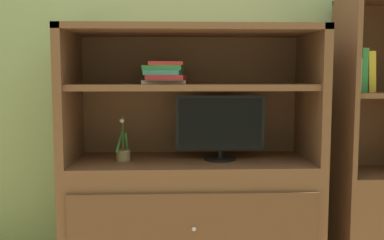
# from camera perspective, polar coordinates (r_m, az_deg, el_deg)

# --- Properties ---
(painted_rear_wall) EXTENTS (6.00, 0.10, 2.80)m
(painted_rear_wall) POSITION_cam_1_polar(r_m,az_deg,el_deg) (3.08, -0.30, 9.98)
(painted_rear_wall) COLOR #8C9E6B
(painted_rear_wall) RESTS_ON ground_plane
(media_console) EXTENTS (1.52, 0.63, 1.46)m
(media_console) POSITION_cam_1_polar(r_m,az_deg,el_deg) (2.82, -0.05, -8.58)
(media_console) COLOR brown
(media_console) RESTS_ON ground_plane
(tv_monitor) EXTENTS (0.54, 0.20, 0.39)m
(tv_monitor) POSITION_cam_1_polar(r_m,az_deg,el_deg) (2.75, 3.60, -0.82)
(tv_monitor) COLOR black
(tv_monitor) RESTS_ON media_console
(potted_plant) EXTENTS (0.09, 0.13, 0.27)m
(potted_plant) POSITION_cam_1_polar(r_m,az_deg,el_deg) (2.77, -8.73, -4.19)
(potted_plant) COLOR #8C7251
(potted_plant) RESTS_ON media_console
(magazine_stack) EXTENTS (0.28, 0.35, 0.13)m
(magazine_stack) POSITION_cam_1_polar(r_m,az_deg,el_deg) (2.72, -3.46, 5.98)
(magazine_stack) COLOR silver
(magazine_stack) RESTS_ON media_console
(bookshelf_tall) EXTENTS (0.43, 0.44, 1.65)m
(bookshelf_tall) POSITION_cam_1_polar(r_m,az_deg,el_deg) (3.07, 21.86, -6.42)
(bookshelf_tall) COLOR brown
(bookshelf_tall) RESTS_ON ground_plane
(upright_book_row) EXTENTS (0.12, 0.17, 0.27)m
(upright_book_row) POSITION_cam_1_polar(r_m,az_deg,el_deg) (2.95, 20.67, 5.70)
(upright_book_row) COLOR silver
(upright_book_row) RESTS_ON bookshelf_tall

